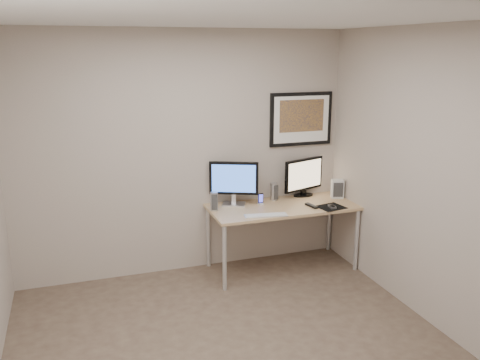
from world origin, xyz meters
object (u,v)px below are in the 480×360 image
(desk, at_px, (282,212))
(framed_art, at_px, (301,119))
(monitor_large, at_px, (234,181))
(speaker_left, at_px, (214,201))
(monitor_tv, at_px, (304,176))
(speaker_right, at_px, (274,192))
(fan_unit, at_px, (337,189))
(phone_dock, at_px, (261,199))
(keyboard, at_px, (266,215))

(desk, distance_m, framed_art, 1.07)
(monitor_large, height_order, speaker_left, monitor_large)
(monitor_large, xyz_separation_m, monitor_tv, (0.87, 0.08, -0.03))
(desk, height_order, framed_art, framed_art)
(monitor_large, xyz_separation_m, speaker_right, (0.48, 0.03, -0.17))
(framed_art, bearing_deg, fan_unit, -32.79)
(fan_unit, bearing_deg, monitor_large, -166.77)
(monitor_large, xyz_separation_m, phone_dock, (0.29, -0.07, -0.21))
(framed_art, height_order, monitor_tv, framed_art)
(monitor_large, height_order, speaker_right, monitor_large)
(monitor_tv, bearing_deg, phone_dock, 175.00)
(framed_art, relative_size, monitor_large, 1.50)
(monitor_large, height_order, monitor_tv, monitor_large)
(monitor_large, distance_m, phone_dock, 0.36)
(speaker_left, distance_m, phone_dock, 0.55)
(fan_unit, bearing_deg, speaker_right, -172.43)
(keyboard, bearing_deg, fan_unit, 28.03)
(monitor_tv, xyz_separation_m, fan_unit, (0.34, -0.18, -0.13))
(speaker_left, distance_m, fan_unit, 1.47)
(framed_art, relative_size, monitor_tv, 1.38)
(phone_dock, bearing_deg, desk, -34.79)
(desk, distance_m, monitor_large, 0.63)
(monitor_tv, height_order, keyboard, monitor_tv)
(phone_dock, height_order, fan_unit, fan_unit)
(monitor_large, bearing_deg, fan_unit, 18.58)
(monitor_tv, relative_size, keyboard, 1.23)
(speaker_left, relative_size, fan_unit, 0.96)
(monitor_tv, distance_m, speaker_right, 0.42)
(monitor_tv, bearing_deg, desk, -163.26)
(desk, xyz_separation_m, keyboard, (-0.30, -0.26, 0.07))
(desk, bearing_deg, keyboard, -138.72)
(desk, xyz_separation_m, monitor_tv, (0.38, 0.27, 0.30))
(desk, height_order, monitor_tv, monitor_tv)
(framed_art, xyz_separation_m, keyboard, (-0.65, -0.59, -0.88))
(speaker_left, bearing_deg, fan_unit, 11.20)
(phone_dock, xyz_separation_m, fan_unit, (0.93, -0.03, 0.04))
(speaker_left, xyz_separation_m, phone_dock, (0.54, 0.04, -0.04))
(desk, relative_size, monitor_tv, 2.94)
(speaker_right, bearing_deg, monitor_large, 169.62)
(monitor_tv, xyz_separation_m, speaker_left, (-1.13, -0.19, -0.14))
(speaker_left, xyz_separation_m, fan_unit, (1.47, 0.01, 0.00))
(monitor_tv, height_order, phone_dock, monitor_tv)
(monitor_large, distance_m, monitor_tv, 0.88)
(framed_art, height_order, phone_dock, framed_art)
(framed_art, distance_m, monitor_tv, 0.66)
(keyboard, bearing_deg, desk, 50.15)
(speaker_right, distance_m, fan_unit, 0.74)
(keyboard, bearing_deg, framed_art, 51.35)
(monitor_tv, distance_m, phone_dock, 0.63)
(desk, height_order, monitor_large, monitor_large)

